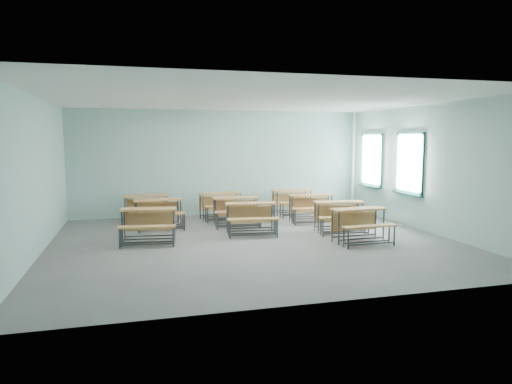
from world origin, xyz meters
TOP-DOWN VIEW (x-y plane):
  - room at (0.08, 0.03)m, footprint 9.04×8.04m
  - desk_unit_r0c2 at (2.28, -0.68)m, footprint 1.27×0.88m
  - desk_unit_r1c0 at (-2.34, 0.52)m, footprint 1.33×0.97m
  - desk_unit_r1c1 at (0.13, 0.84)m, footprint 1.32×0.97m
  - desk_unit_r1c2 at (2.34, 0.49)m, footprint 1.33×0.98m
  - desk_unit_r2c0 at (-2.02, 2.12)m, footprint 1.32×0.96m
  - desk_unit_r2c1 at (0.01, 1.99)m, footprint 1.28×0.90m
  - desk_unit_r2c2 at (2.19, 2.02)m, footprint 1.33×0.98m
  - desk_unit_r3c0 at (-2.29, 3.11)m, footprint 1.32×0.97m
  - desk_unit_r3c1 at (-0.17, 3.12)m, footprint 1.34×0.99m
  - desk_unit_r3c2 at (2.10, 3.29)m, footprint 1.31×0.95m

SIDE VIEW (x-z plane):
  - desk_unit_r0c2 at x=2.28m, z-range 0.13..0.90m
  - desk_unit_r1c0 at x=-2.34m, z-range 0.13..0.90m
  - desk_unit_r1c1 at x=0.13m, z-range 0.13..0.90m
  - desk_unit_r1c2 at x=2.34m, z-range 0.13..0.90m
  - desk_unit_r2c0 at x=-2.02m, z-range 0.13..0.90m
  - desk_unit_r2c1 at x=0.01m, z-range 0.13..0.90m
  - desk_unit_r2c2 at x=2.19m, z-range 0.13..0.90m
  - desk_unit_r3c0 at x=-2.29m, z-range 0.13..0.90m
  - desk_unit_r3c1 at x=-0.17m, z-range 0.13..0.90m
  - desk_unit_r3c2 at x=2.10m, z-range 0.13..0.90m
  - room at x=0.08m, z-range -0.02..3.22m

